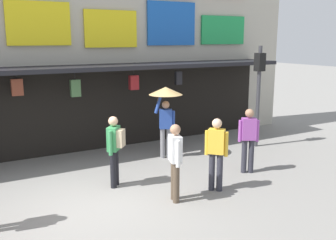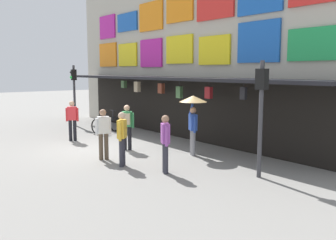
{
  "view_description": "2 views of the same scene",
  "coord_description": "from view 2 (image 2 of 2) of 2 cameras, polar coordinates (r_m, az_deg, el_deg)",
  "views": [
    {
      "loc": [
        -2.18,
        -7.29,
        3.4
      ],
      "look_at": [
        2.3,
        0.75,
        1.45
      ],
      "focal_mm": 40.97,
      "sensor_mm": 36.0,
      "label": 1
    },
    {
      "loc": [
        12.51,
        -6.31,
        2.93
      ],
      "look_at": [
        2.47,
        1.44,
        1.24
      ],
      "focal_mm": 39.75,
      "sensor_mm": 36.0,
      "label": 2
    }
  ],
  "objects": [
    {
      "name": "pedestrian_with_umbrella",
      "position": [
        12.78,
        3.86,
        1.81
      ],
      "size": [
        0.96,
        0.96,
        2.08
      ],
      "color": "gray",
      "rests_on": "ground"
    },
    {
      "name": "pedestrian_in_blue",
      "position": [
        13.73,
        -6.32,
        -0.59
      ],
      "size": [
        0.47,
        0.47,
        1.68
      ],
      "color": "black",
      "rests_on": "ground"
    },
    {
      "name": "traffic_light_near",
      "position": [
        20.31,
        -14.23,
        5.15
      ],
      "size": [
        0.31,
        0.34,
        3.2
      ],
      "color": "#38383D",
      "rests_on": "ground"
    },
    {
      "name": "ground_plane",
      "position": [
        14.31,
        -10.68,
        -4.34
      ],
      "size": [
        80.0,
        80.0,
        0.0
      ],
      "primitive_type": "plane",
      "color": "gray"
    },
    {
      "name": "pedestrian_in_red",
      "position": [
        11.45,
        -7.07,
        -2.43
      ],
      "size": [
        0.41,
        0.41,
        1.68
      ],
      "color": "#2D2D38",
      "rests_on": "ground"
    },
    {
      "name": "bicycle_parked",
      "position": [
        17.78,
        -9.54,
        -0.7
      ],
      "size": [
        0.95,
        1.29,
        1.05
      ],
      "color": "black",
      "rests_on": "ground"
    },
    {
      "name": "pedestrian_in_purple",
      "position": [
        15.97,
        -14.47,
        0.23
      ],
      "size": [
        0.38,
        0.45,
        1.68
      ],
      "color": "black",
      "rests_on": "ground"
    },
    {
      "name": "shopfront",
      "position": [
        16.61,
        3.41,
        11.16
      ],
      "size": [
        18.0,
        2.6,
        8.0
      ],
      "color": "#B2AD9E",
      "rests_on": "ground"
    },
    {
      "name": "pedestrian_in_white",
      "position": [
        10.59,
        -0.42,
        -3.19
      ],
      "size": [
        0.48,
        0.36,
        1.68
      ],
      "color": "#2D2D38",
      "rests_on": "ground"
    },
    {
      "name": "traffic_light_far",
      "position": [
        10.34,
        14.14,
        2.98
      ],
      "size": [
        0.3,
        0.34,
        3.2
      ],
      "color": "#38383D",
      "rests_on": "ground"
    },
    {
      "name": "pedestrian_in_green",
      "position": [
        12.37,
        -9.89,
        -1.73
      ],
      "size": [
        0.31,
        0.51,
        1.68
      ],
      "color": "brown",
      "rests_on": "ground"
    }
  ]
}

